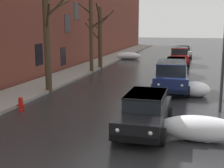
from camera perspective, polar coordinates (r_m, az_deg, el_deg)
name	(u,v)px	position (r m, az deg, el deg)	size (l,w,h in m)	color
left_sidewalk_slab	(72,73)	(25.02, -7.52, 1.98)	(2.69, 80.00, 0.16)	gray
brick_townhouse_facade	(49,14)	(25.51, -11.73, 12.83)	(0.63, 80.00, 9.76)	brown
snow_bank_near_corner_left	(128,56)	(36.11, 2.97, 5.32)	(2.93, 1.06, 0.86)	white
snow_bank_along_left_kerb	(200,129)	(10.91, 16.31, -8.12)	(2.84, 0.93, 0.90)	white
snow_bank_near_corner_right	(196,89)	(17.61, 15.58, -0.98)	(1.61, 1.14, 0.86)	white
bare_tree_second_along_sidewalk	(47,31)	(18.13, -12.05, 9.64)	(2.19, 2.73, 6.95)	#423323
bare_tree_mid_block	(91,27)	(25.50, -3.95, 10.74)	(2.93, 2.88, 7.72)	#423323
bare_tree_far_down_block	(100,36)	(27.89, -2.31, 8.92)	(2.55, 1.49, 5.88)	#423323
sedan_black_approaching_near_lane	(145,111)	(11.57, 6.27, -5.01)	(1.86, 4.37, 1.42)	black
suv_darkblue_parked_kerbside_close	(171,75)	(18.48, 11.05, 1.59)	(2.28, 4.50, 1.82)	navy
sedan_green_parked_kerbside_mid	(176,67)	(24.45, 11.94, 3.23)	(1.99, 4.38, 1.42)	#1E5633
suv_red_parked_far_down_block	(179,55)	(31.26, 12.49, 5.26)	(2.19, 4.39, 1.82)	red
sedan_silver_queued_behind_truck	(183,52)	(39.13, 13.24, 5.97)	(2.22, 4.32, 1.42)	#B7B7BC
fire_hydrant	(21,104)	(14.59, -16.77, -3.68)	(0.42, 0.22, 0.71)	red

